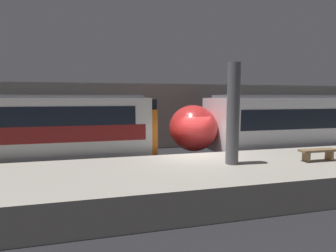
{
  "coord_description": "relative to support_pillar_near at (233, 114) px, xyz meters",
  "views": [
    {
      "loc": [
        -3.71,
        -10.55,
        3.4
      ],
      "look_at": [
        -0.91,
        0.83,
        2.12
      ],
      "focal_mm": 28.0,
      "sensor_mm": 36.0,
      "label": 1
    }
  ],
  "objects": [
    {
      "name": "platform",
      "position": [
        -0.77,
        -0.11,
        -2.31
      ],
      "size": [
        40.0,
        4.32,
        1.0
      ],
      "color": "gray",
      "rests_on": "ground"
    },
    {
      "name": "station_rear_barrier",
      "position": [
        -0.77,
        8.52,
        -0.65
      ],
      "size": [
        50.0,
        0.15,
        4.3
      ],
      "color": "#9E998E",
      "rests_on": "ground"
    },
    {
      "name": "ground_plane",
      "position": [
        -0.77,
        2.05,
        -2.8
      ],
      "size": [
        120.0,
        120.0,
        0.0
      ],
      "primitive_type": "plane",
      "color": "black"
    },
    {
      "name": "support_pillar_near",
      "position": [
        0.0,
        0.0,
        0.0
      ],
      "size": [
        0.46,
        0.46,
        3.62
      ],
      "color": "#56565B",
      "rests_on": "platform"
    },
    {
      "name": "platform_bench",
      "position": [
        3.38,
        -0.39,
        -1.47
      ],
      "size": [
        1.5,
        0.4,
        0.45
      ],
      "color": "brown",
      "rests_on": "platform"
    }
  ]
}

